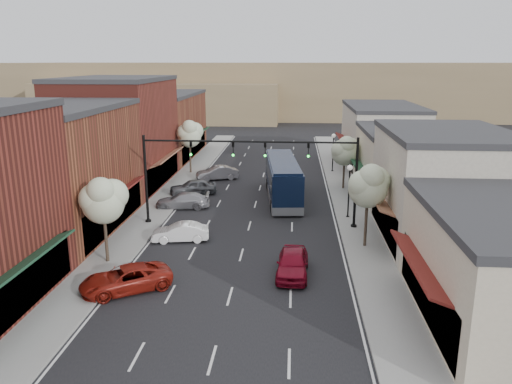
% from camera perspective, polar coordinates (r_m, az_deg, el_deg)
% --- Properties ---
extents(ground, '(160.00, 160.00, 0.00)m').
position_cam_1_polar(ground, '(31.37, -2.07, -8.55)').
color(ground, black).
rests_on(ground, ground).
extents(sidewalk_left, '(2.80, 73.00, 0.15)m').
position_cam_1_polar(sidewalk_left, '(50.10, -9.29, 0.31)').
color(sidewalk_left, gray).
rests_on(sidewalk_left, ground).
extents(sidewalk_right, '(2.80, 73.00, 0.15)m').
position_cam_1_polar(sidewalk_right, '(48.97, 10.19, -0.07)').
color(sidewalk_right, gray).
rests_on(sidewalk_right, ground).
extents(curb_left, '(0.25, 73.00, 0.17)m').
position_cam_1_polar(curb_left, '(49.79, -7.72, 0.28)').
color(curb_left, gray).
rests_on(curb_left, ground).
extents(curb_right, '(0.25, 73.00, 0.17)m').
position_cam_1_polar(curb_right, '(48.85, 8.56, -0.04)').
color(curb_right, gray).
rests_on(curb_right, ground).
extents(bldg_left_midnear, '(10.14, 14.10, 9.40)m').
position_cam_1_polar(bldg_left_midnear, '(39.58, -22.06, 2.37)').
color(bldg_left_midnear, brown).
rests_on(bldg_left_midnear, ground).
extents(bldg_left_midfar, '(10.14, 14.10, 10.90)m').
position_cam_1_polar(bldg_left_midfar, '(52.16, -15.43, 6.51)').
color(bldg_left_midfar, maroon).
rests_on(bldg_left_midfar, ground).
extents(bldg_left_far, '(10.14, 18.10, 8.40)m').
position_cam_1_polar(bldg_left_far, '(67.46, -10.82, 7.47)').
color(bldg_left_far, brown).
rests_on(bldg_left_far, ground).
extents(bldg_right_near, '(9.14, 12.10, 5.90)m').
position_cam_1_polar(bldg_right_near, '(26.63, 27.23, -7.84)').
color(bldg_right_near, beige).
rests_on(bldg_right_near, ground).
extents(bldg_right_midnear, '(9.14, 12.10, 7.90)m').
position_cam_1_polar(bldg_right_midnear, '(37.14, 20.52, 0.57)').
color(bldg_right_midnear, beige).
rests_on(bldg_right_midnear, ground).
extents(bldg_right_midfar, '(9.14, 12.10, 6.40)m').
position_cam_1_polar(bldg_right_midfar, '(48.65, 16.64, 3.18)').
color(bldg_right_midfar, beige).
rests_on(bldg_right_midfar, ground).
extents(bldg_right_far, '(9.14, 16.10, 7.40)m').
position_cam_1_polar(bldg_right_far, '(62.12, 14.05, 6.22)').
color(bldg_right_far, beige).
rests_on(bldg_right_far, ground).
extents(hill_far, '(120.00, 30.00, 12.00)m').
position_cam_1_polar(hill_far, '(118.84, 2.83, 11.65)').
color(hill_far, '#7A6647').
rests_on(hill_far, ground).
extents(hill_near, '(50.00, 20.00, 8.00)m').
position_cam_1_polar(hill_near, '(110.64, -10.63, 10.15)').
color(hill_near, '#7A6647').
rests_on(hill_near, ground).
extents(signal_mast_right, '(8.22, 0.46, 7.00)m').
position_cam_1_polar(signal_mast_right, '(37.51, 7.81, 2.64)').
color(signal_mast_right, black).
rests_on(signal_mast_right, ground).
extents(signal_mast_left, '(8.22, 0.46, 7.00)m').
position_cam_1_polar(signal_mast_left, '(38.49, -9.15, 2.90)').
color(signal_mast_left, black).
rests_on(signal_mast_left, ground).
extents(tree_right_near, '(2.85, 2.65, 5.95)m').
position_cam_1_polar(tree_right_near, '(33.90, 12.79, 0.81)').
color(tree_right_near, '#47382B').
rests_on(tree_right_near, ground).
extents(tree_right_far, '(2.85, 2.65, 5.43)m').
position_cam_1_polar(tree_right_far, '(49.54, 10.18, 4.74)').
color(tree_right_far, '#47382B').
rests_on(tree_right_far, ground).
extents(tree_left_near, '(2.85, 2.65, 5.69)m').
position_cam_1_polar(tree_left_near, '(31.89, -17.06, -0.79)').
color(tree_left_near, '#47382B').
rests_on(tree_left_near, ground).
extents(tree_left_far, '(2.85, 2.65, 6.13)m').
position_cam_1_polar(tree_left_far, '(56.32, -7.57, 6.66)').
color(tree_left_far, '#47382B').
rests_on(tree_left_far, ground).
extents(lamp_post_near, '(0.44, 0.44, 4.44)m').
position_cam_1_polar(lamp_post_near, '(40.48, 10.62, 1.07)').
color(lamp_post_near, black).
rests_on(lamp_post_near, ground).
extents(lamp_post_far, '(0.44, 0.44, 4.44)m').
position_cam_1_polar(lamp_post_far, '(57.57, 8.82, 5.18)').
color(lamp_post_far, black).
rests_on(lamp_post_far, ground).
extents(coach_bus, '(3.79, 12.17, 3.66)m').
position_cam_1_polar(coach_bus, '(45.95, 3.07, 1.52)').
color(coach_bus, black).
rests_on(coach_bus, ground).
extents(red_hatchback, '(2.03, 4.62, 1.55)m').
position_cam_1_polar(red_hatchback, '(30.01, 4.20, -8.09)').
color(red_hatchback, maroon).
rests_on(red_hatchback, ground).
extents(parked_car_a, '(5.48, 4.60, 1.39)m').
position_cam_1_polar(parked_car_a, '(28.98, -14.66, -9.59)').
color(parked_car_a, maroon).
rests_on(parked_car_a, ground).
extents(parked_car_b, '(4.17, 2.04, 1.31)m').
position_cam_1_polar(parked_car_b, '(35.83, -8.64, -4.56)').
color(parked_car_b, white).
rests_on(parked_car_b, ground).
extents(parked_car_c, '(4.82, 2.34, 1.35)m').
position_cam_1_polar(parked_car_c, '(43.71, -8.37, -0.98)').
color(parked_car_c, '#9A9A9F').
rests_on(parked_car_c, ground).
extents(parked_car_d, '(4.74, 3.02, 1.50)m').
position_cam_1_polar(parked_car_d, '(47.94, -7.21, 0.56)').
color(parked_car_d, '#575B5F').
rests_on(parked_car_d, ground).
extents(parked_car_e, '(4.72, 3.03, 1.47)m').
position_cam_1_polar(parked_car_e, '(53.82, -4.47, 2.18)').
color(parked_car_e, '#9F9EA4').
rests_on(parked_car_e, ground).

